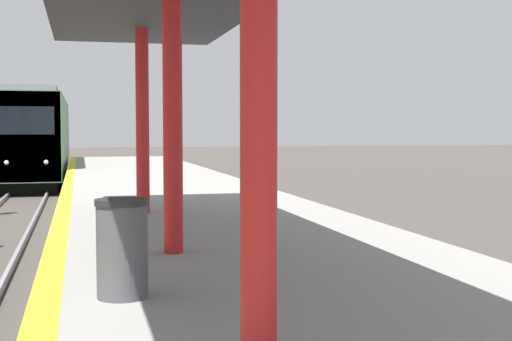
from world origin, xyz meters
name	(u,v)px	position (x,y,z in m)	size (l,w,h in m)	color
train	(39,137)	(0.00, 36.18, 2.21)	(2.63, 18.92, 4.35)	black
trash_bin	(122,248)	(2.37, 5.20, 1.51)	(0.51, 0.51, 0.95)	#4C4C51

